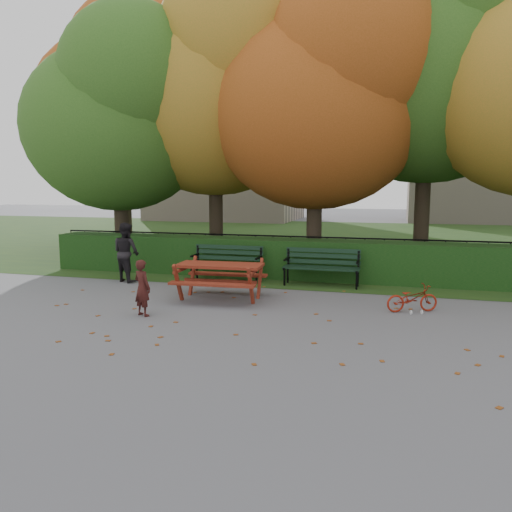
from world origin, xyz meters
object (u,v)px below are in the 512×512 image
(tree_b, at_px, (223,85))
(tree_f, at_px, (127,97))
(tree_d, at_px, (444,54))
(adult, at_px, (126,252))
(bench_left, at_px, (227,260))
(bench_right, at_px, (322,264))
(tree_c, at_px, (327,95))
(bicycle, at_px, (412,298))
(tree_a, at_px, (123,113))
(child, at_px, (142,288))
(picnic_table, at_px, (220,272))

(tree_b, relative_size, tree_f, 0.96)
(tree_d, relative_size, adult, 6.47)
(bench_left, distance_m, adult, 2.51)
(bench_right, bearing_deg, tree_c, 96.70)
(tree_f, xyz_separation_m, bicycle, (10.25, -7.60, -5.43))
(tree_a, distance_m, tree_c, 6.04)
(tree_f, relative_size, bench_left, 5.10)
(bench_right, height_order, bicycle, bench_right)
(bicycle, bearing_deg, bench_left, 41.57)
(tree_f, relative_size, bicycle, 9.20)
(child, bearing_deg, picnic_table, -95.66)
(adult, bearing_deg, child, 147.55)
(tree_a, relative_size, bicycle, 7.50)
(tree_c, xyz_separation_m, tree_f, (-7.97, 3.28, 0.87))
(child, xyz_separation_m, adult, (-2.01, 2.90, 0.22))
(child, bearing_deg, tree_c, -89.50)
(tree_d, bearing_deg, tree_f, 169.67)
(tree_f, height_order, bench_right, tree_f)
(adult, relative_size, bicycle, 1.48)
(child, distance_m, adult, 3.53)
(tree_a, relative_size, tree_c, 0.94)
(picnic_table, bearing_deg, tree_d, 46.99)
(picnic_table, distance_m, adult, 3.18)
(tree_a, height_order, tree_d, tree_d)
(tree_b, distance_m, child, 8.36)
(adult, height_order, bicycle, adult)
(tree_c, relative_size, tree_d, 0.84)
(adult, bearing_deg, bench_right, -147.59)
(tree_c, bearing_deg, bench_left, -133.36)
(tree_a, distance_m, tree_d, 9.33)
(bench_left, distance_m, child, 3.72)
(child, xyz_separation_m, bicycle, (4.79, 1.64, -0.26))
(bench_left, height_order, bicycle, bench_left)
(tree_a, xyz_separation_m, adult, (1.52, -2.68, -3.78))
(adult, bearing_deg, tree_a, -37.60)
(bench_left, xyz_separation_m, picnic_table, (0.55, -2.04, 0.07))
(child, bearing_deg, tree_f, -36.14)
(bicycle, bearing_deg, tree_b, 24.02)
(adult, xyz_separation_m, bicycle, (6.79, -1.26, -0.48))
(tree_b, xyz_separation_m, bench_left, (1.14, -3.04, -4.88))
(tree_d, distance_m, picnic_table, 9.03)
(tree_d, xyz_separation_m, picnic_table, (-4.63, -5.57, -5.39))
(tree_f, height_order, child, tree_f)
(tree_a, height_order, bicycle, tree_a)
(tree_a, distance_m, adult, 4.87)
(adult, distance_m, bicycle, 6.92)
(tree_f, distance_m, picnic_table, 11.15)
(tree_b, distance_m, tree_f, 5.32)
(tree_c, relative_size, child, 7.63)
(tree_b, relative_size, tree_c, 1.10)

